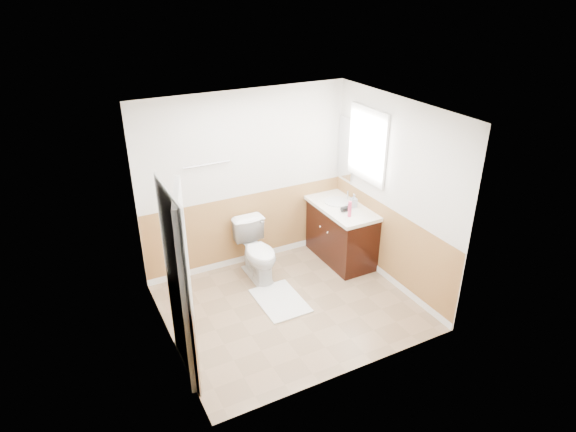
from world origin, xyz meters
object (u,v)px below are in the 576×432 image
toilet (258,251)px  lotion_bottle (350,209)px  bath_mat (280,301)px  soap_dispenser (354,201)px  vanity_cabinet (341,234)px

toilet → lotion_bottle: 1.38m
bath_mat → soap_dispenser: size_ratio=4.12×
toilet → soap_dispenser: 1.52m
toilet → lotion_bottle: lotion_bottle is taller
bath_mat → lotion_bottle: lotion_bottle is taller
bath_mat → vanity_cabinet: vanity_cabinet is taller
bath_mat → vanity_cabinet: size_ratio=0.73×
toilet → vanity_cabinet: (1.28, -0.12, 0.00)m
lotion_bottle → soap_dispenser: bearing=46.3°
bath_mat → vanity_cabinet: bearing=23.5°
toilet → bath_mat: 0.78m
lotion_bottle → vanity_cabinet: bearing=72.3°
lotion_bottle → soap_dispenser: lotion_bottle is taller
vanity_cabinet → soap_dispenser: soap_dispenser is taller
vanity_cabinet → soap_dispenser: (0.12, -0.08, 0.55)m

